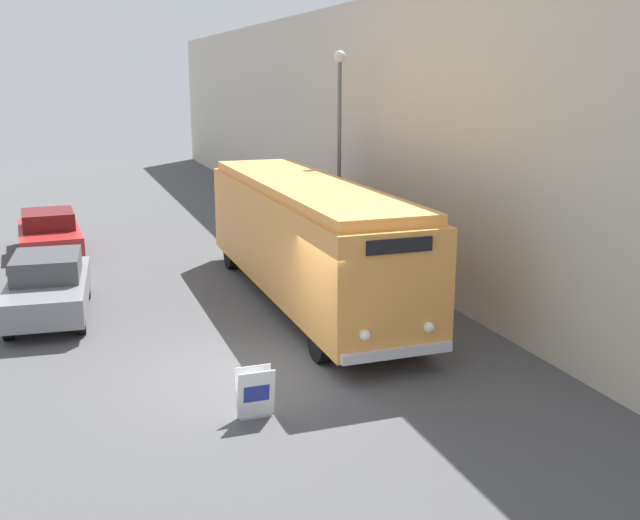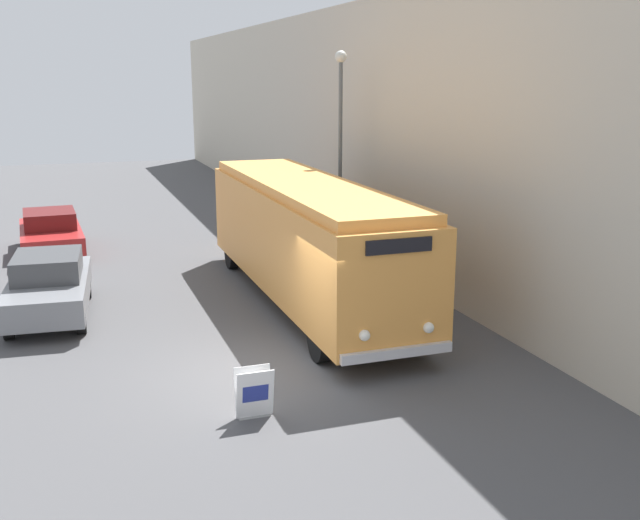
{
  "view_description": "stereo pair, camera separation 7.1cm",
  "coord_description": "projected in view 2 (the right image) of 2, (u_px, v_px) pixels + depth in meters",
  "views": [
    {
      "loc": [
        -3.66,
        -13.61,
        5.81
      ],
      "look_at": [
        1.74,
        1.58,
        1.83
      ],
      "focal_mm": 42.0,
      "sensor_mm": 36.0,
      "label": 1
    },
    {
      "loc": [
        -3.59,
        -13.63,
        5.81
      ],
      "look_at": [
        1.74,
        1.58,
        1.83
      ],
      "focal_mm": 42.0,
      "sensor_mm": 36.0,
      "label": 2
    }
  ],
  "objects": [
    {
      "name": "sign_board",
      "position": [
        254.0,
        393.0,
        13.01
      ],
      "size": [
        0.66,
        0.34,
        0.89
      ],
      "color": "gray",
      "rests_on": "ground_plane"
    },
    {
      "name": "streetlamp",
      "position": [
        340.0,
        128.0,
        22.92
      ],
      "size": [
        0.36,
        0.36,
        6.54
      ],
      "color": "#595E60",
      "rests_on": "ground_plane"
    },
    {
      "name": "building_wall_right",
      "position": [
        353.0,
        129.0,
        25.1
      ],
      "size": [
        0.3,
        60.0,
        8.11
      ],
      "color": "beige",
      "rests_on": "ground_plane"
    },
    {
      "name": "parked_car_mid",
      "position": [
        51.0,
        232.0,
        24.99
      ],
      "size": [
        2.08,
        4.38,
        1.43
      ],
      "rotation": [
        0.0,
        0.0,
        0.04
      ],
      "color": "black",
      "rests_on": "ground_plane"
    },
    {
      "name": "parked_car_near",
      "position": [
        49.0,
        286.0,
        18.38
      ],
      "size": [
        2.18,
        4.49,
        1.56
      ],
      "rotation": [
        0.0,
        0.0,
        -0.08
      ],
      "color": "black",
      "rests_on": "ground_plane"
    },
    {
      "name": "vintage_bus",
      "position": [
        307.0,
        235.0,
        19.32
      ],
      "size": [
        2.47,
        11.18,
        3.19
      ],
      "color": "black",
      "rests_on": "ground_plane"
    },
    {
      "name": "ground_plane",
      "position": [
        265.0,
        373.0,
        15.03
      ],
      "size": [
        80.0,
        80.0,
        0.0
      ],
      "primitive_type": "plane",
      "color": "#4C4C4F"
    }
  ]
}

